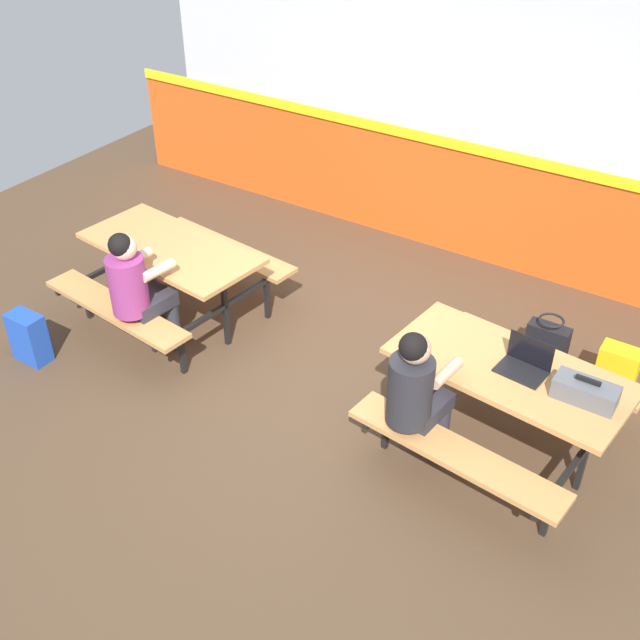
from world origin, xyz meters
The scene contains 11 objects.
ground_plane centered at (0.00, 0.00, -0.01)m, with size 10.00×10.00×0.02m, color #4C3826.
accent_backdrop centered at (0.00, 2.71, 1.25)m, with size 8.00×0.14×2.60m.
picnic_table_left centered at (-1.52, 0.24, 0.57)m, with size 1.69×1.71×0.74m.
picnic_table_right centered at (1.52, 0.24, 0.57)m, with size 1.69×1.71×0.74m.
student_nearer centered at (-1.35, -0.34, 0.71)m, with size 0.39×0.54×1.21m.
student_further centered at (1.08, -0.28, 0.71)m, with size 0.39×0.54×1.21m.
laptop_dark centered at (1.61, 0.26, 0.79)m, with size 0.34×0.25×0.22m.
toolbox_grey centered at (2.04, 0.18, 0.81)m, with size 0.40×0.18×0.18m.
backpack_dark centered at (-2.13, -0.88, 0.22)m, with size 0.30×0.22×0.44m.
tote_bag_bright centered at (1.47, 1.40, 0.19)m, with size 0.34×0.21×0.43m.
satchel_spare centered at (2.06, 1.29, 0.22)m, with size 0.30×0.22×0.44m.
Camera 1 is at (2.64, -3.85, 3.99)m, focal length 43.18 mm.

